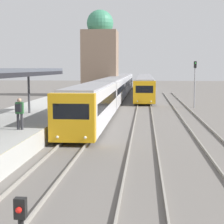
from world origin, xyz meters
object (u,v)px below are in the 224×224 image
object	(u,v)px
person_on_platform	(19,111)
train_far	(145,84)
signal_mast_far	(195,79)
train_near	(115,87)

from	to	relation	value
person_on_platform	train_far	distance (m)	43.92
train_far	signal_mast_far	world-z (taller)	signal_mast_far
person_on_platform	train_near	distance (m)	30.80
train_far	person_on_platform	bearing A→B (deg)	-98.48
signal_mast_far	train_near	bearing A→B (deg)	135.44
person_on_platform	train_far	size ratio (longest dim) A/B	0.04
signal_mast_far	train_far	bearing A→B (deg)	103.77
person_on_platform	train_near	size ratio (longest dim) A/B	0.03
person_on_platform	signal_mast_far	world-z (taller)	signal_mast_far
train_far	signal_mast_far	bearing A→B (deg)	-76.23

